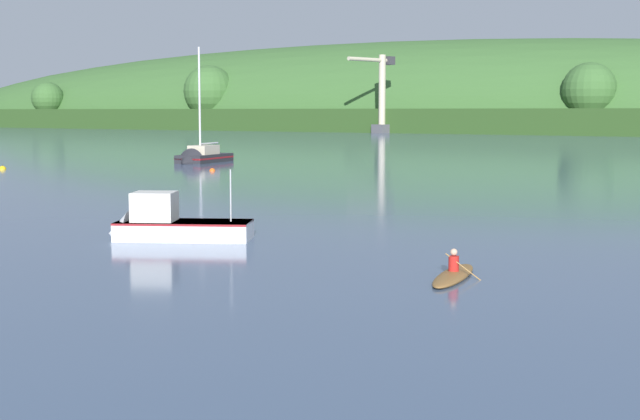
{
  "coord_description": "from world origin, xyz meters",
  "views": [
    {
      "loc": [
        23.54,
        -3.31,
        5.11
      ],
      "look_at": [
        6.87,
        27.7,
        1.28
      ],
      "focal_mm": 51.28,
      "sensor_mm": 36.0,
      "label": 1
    }
  ],
  "objects_px": {
    "fishing_boat_moored": "(169,229)",
    "mooring_buoy_far_upstream": "(212,171)",
    "dockside_crane": "(381,95)",
    "canoe_with_paddler": "(453,275)",
    "sailboat_midwater_white": "(200,160)",
    "mooring_buoy_off_fishing_boat": "(3,169)"
  },
  "relations": [
    {
      "from": "fishing_boat_moored",
      "to": "mooring_buoy_far_upstream",
      "type": "bearing_deg",
      "value": -81.35
    },
    {
      "from": "dockside_crane",
      "to": "canoe_with_paddler",
      "type": "distance_m",
      "value": 184.0
    },
    {
      "from": "sailboat_midwater_white",
      "to": "mooring_buoy_far_upstream",
      "type": "relative_size",
      "value": 21.37
    },
    {
      "from": "fishing_boat_moored",
      "to": "sailboat_midwater_white",
      "type": "bearing_deg",
      "value": -79.53
    },
    {
      "from": "fishing_boat_moored",
      "to": "canoe_with_paddler",
      "type": "relative_size",
      "value": 1.41
    },
    {
      "from": "fishing_boat_moored",
      "to": "mooring_buoy_far_upstream",
      "type": "relative_size",
      "value": 10.21
    },
    {
      "from": "canoe_with_paddler",
      "to": "mooring_buoy_off_fishing_boat",
      "type": "height_order",
      "value": "canoe_with_paddler"
    },
    {
      "from": "mooring_buoy_off_fishing_boat",
      "to": "dockside_crane",
      "type": "bearing_deg",
      "value": 100.49
    },
    {
      "from": "dockside_crane",
      "to": "mooring_buoy_far_upstream",
      "type": "bearing_deg",
      "value": 36.83
    },
    {
      "from": "dockside_crane",
      "to": "mooring_buoy_off_fishing_boat",
      "type": "distance_m",
      "value": 137.86
    },
    {
      "from": "sailboat_midwater_white",
      "to": "mooring_buoy_far_upstream",
      "type": "height_order",
      "value": "sailboat_midwater_white"
    },
    {
      "from": "sailboat_midwater_white",
      "to": "canoe_with_paddler",
      "type": "bearing_deg",
      "value": 35.69
    },
    {
      "from": "fishing_boat_moored",
      "to": "mooring_buoy_far_upstream",
      "type": "height_order",
      "value": "fishing_boat_moored"
    },
    {
      "from": "mooring_buoy_far_upstream",
      "to": "fishing_boat_moored",
      "type": "bearing_deg",
      "value": -57.39
    },
    {
      "from": "canoe_with_paddler",
      "to": "mooring_buoy_far_upstream",
      "type": "distance_m",
      "value": 51.83
    },
    {
      "from": "mooring_buoy_off_fishing_boat",
      "to": "fishing_boat_moored",
      "type": "bearing_deg",
      "value": -35.28
    },
    {
      "from": "canoe_with_paddler",
      "to": "mooring_buoy_far_upstream",
      "type": "height_order",
      "value": "canoe_with_paddler"
    },
    {
      "from": "dockside_crane",
      "to": "sailboat_midwater_white",
      "type": "distance_m",
      "value": 123.68
    },
    {
      "from": "mooring_buoy_off_fishing_boat",
      "to": "mooring_buoy_far_upstream",
      "type": "relative_size",
      "value": 1.17
    },
    {
      "from": "sailboat_midwater_white",
      "to": "mooring_buoy_off_fishing_boat",
      "type": "distance_m",
      "value": 19.11
    },
    {
      "from": "canoe_with_paddler",
      "to": "sailboat_midwater_white",
      "type": "bearing_deg",
      "value": -144.8
    },
    {
      "from": "fishing_boat_moored",
      "to": "mooring_buoy_off_fishing_boat",
      "type": "height_order",
      "value": "fishing_boat_moored"
    }
  ]
}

